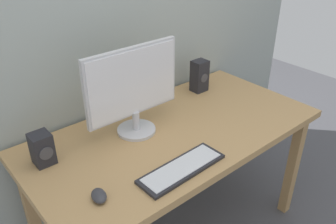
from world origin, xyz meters
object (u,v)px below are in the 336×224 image
at_px(desk, 175,143).
at_px(mouse, 99,196).
at_px(monitor, 133,88).
at_px(speaker_right, 199,76).
at_px(speaker_left, 42,149).
at_px(keyboard_primary, 182,168).

relative_size(desk, mouse, 17.21).
xyz_separation_m(monitor, speaker_right, (0.57, 0.12, -0.14)).
relative_size(mouse, speaker_left, 0.60).
bearing_deg(speaker_right, keyboard_primary, -139.91).
height_order(desk, monitor, monitor).
bearing_deg(desk, speaker_left, 164.70).
bearing_deg(keyboard_primary, speaker_right, 40.09).
distance_m(monitor, speaker_right, 0.60).
xyz_separation_m(keyboard_primary, speaker_right, (0.60, 0.51, 0.09)).
relative_size(mouse, speaker_right, 0.45).
xyz_separation_m(monitor, keyboard_primary, (-0.03, -0.38, -0.23)).
height_order(monitor, keyboard_primary, monitor).
distance_m(desk, monitor, 0.38).
height_order(desk, speaker_right, speaker_right).
distance_m(monitor, mouse, 0.54).
height_order(keyboard_primary, speaker_left, speaker_left).
distance_m(monitor, speaker_left, 0.49).
relative_size(speaker_right, speaker_left, 1.33).
bearing_deg(speaker_left, speaker_right, 4.34).
bearing_deg(speaker_right, desk, -149.08).
height_order(monitor, mouse, monitor).
relative_size(desk, speaker_left, 10.30).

